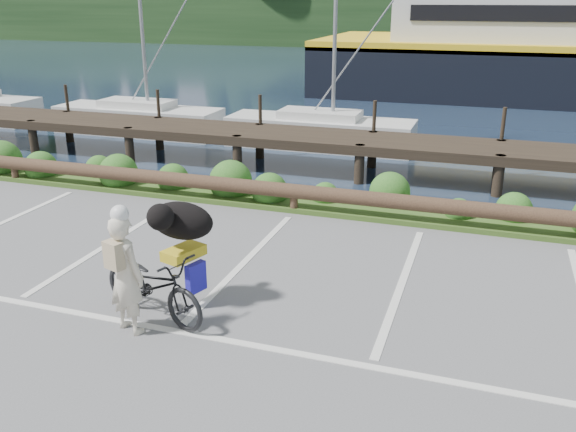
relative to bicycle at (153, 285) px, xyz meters
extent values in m
plane|color=#5A5B5D|center=(0.46, 0.14, -0.48)|extent=(72.00, 72.00, 0.00)
plane|color=#172437|center=(0.46, 48.14, -1.68)|extent=(160.00, 160.00, 0.00)
cube|color=#3D5B21|center=(0.46, 5.44, -0.43)|extent=(34.00, 1.60, 0.10)
imported|color=black|center=(0.00, 0.00, 0.00)|extent=(1.95, 1.18, 0.97)
imported|color=beige|center=(-0.13, -0.41, 0.32)|extent=(0.68, 0.55, 1.61)
ellipsoid|color=black|center=(0.18, 0.56, 0.75)|extent=(0.72, 1.03, 0.54)
camera|label=1|loc=(4.09, -6.45, 3.66)|focal=38.00mm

